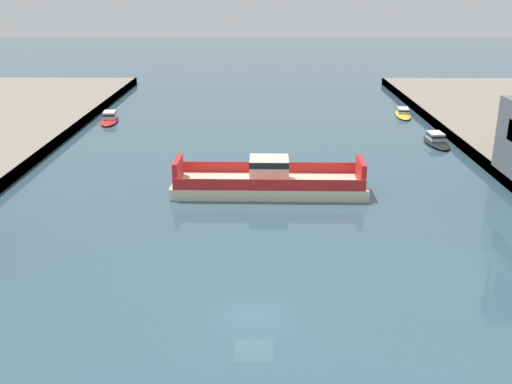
# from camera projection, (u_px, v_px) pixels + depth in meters

# --- Properties ---
(ground_plane) EXTENTS (400.00, 400.00, 0.00)m
(ground_plane) POSITION_uv_depth(u_px,v_px,m) (254.00, 316.00, 36.67)
(ground_plane) COLOR #385666
(chain_ferry) EXTENTS (19.03, 6.12, 3.47)m
(chain_ferry) POSITION_uv_depth(u_px,v_px,m) (269.00, 181.00, 58.25)
(chain_ferry) COLOR beige
(chain_ferry) RESTS_ON ground
(moored_boat_near_left) EXTENTS (3.38, 7.97, 1.48)m
(moored_boat_near_left) POSITION_uv_depth(u_px,v_px,m) (110.00, 118.00, 88.12)
(moored_boat_near_left) COLOR red
(moored_boat_near_left) RESTS_ON ground
(moored_boat_near_right) EXTENTS (3.13, 7.86, 1.17)m
(moored_boat_near_right) POSITION_uv_depth(u_px,v_px,m) (403.00, 113.00, 92.04)
(moored_boat_near_right) COLOR yellow
(moored_boat_near_right) RESTS_ON ground
(moored_boat_mid_left) EXTENTS (2.78, 7.36, 1.48)m
(moored_boat_mid_left) POSITION_uv_depth(u_px,v_px,m) (436.00, 140.00, 75.71)
(moored_boat_mid_left) COLOR black
(moored_boat_mid_left) RESTS_ON ground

